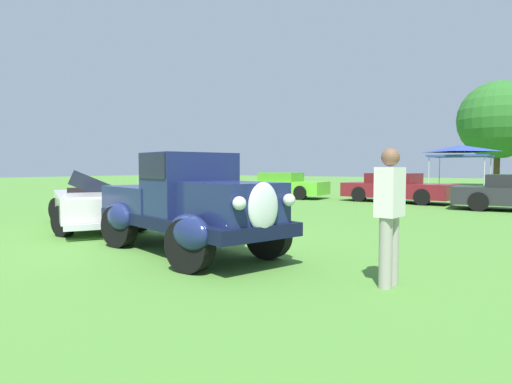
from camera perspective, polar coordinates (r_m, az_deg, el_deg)
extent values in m
plane|color=#4C8433|center=(8.42, -11.40, -6.79)|extent=(120.00, 120.00, 0.00)
cube|color=black|center=(7.57, -9.09, -3.61)|extent=(4.40, 2.55, 0.20)
cube|color=navy|center=(6.49, -3.57, -1.33)|extent=(1.78, 1.48, 0.60)
ellipsoid|color=silver|center=(5.88, 0.95, -2.00)|extent=(0.30, 0.54, 0.68)
cube|color=navy|center=(7.43, -8.69, 1.06)|extent=(1.34, 1.60, 1.04)
cube|color=black|center=(7.42, -8.71, 3.38)|extent=(1.26, 1.60, 0.40)
cube|color=navy|center=(8.57, -13.07, -0.84)|extent=(2.13, 1.86, 0.48)
ellipsoid|color=navy|center=(6.93, 1.63, -4.20)|extent=(0.98, 0.60, 0.52)
ellipsoid|color=navy|center=(6.09, -8.72, -5.27)|extent=(0.98, 0.60, 0.52)
ellipsoid|color=navy|center=(8.94, -8.89, -2.56)|extent=(0.98, 0.60, 0.52)
ellipsoid|color=navy|center=(8.31, -17.51, -3.11)|extent=(0.98, 0.60, 0.52)
sphere|color=silver|center=(6.13, 4.36, -1.04)|extent=(0.18, 0.18, 0.18)
sphere|color=silver|center=(5.56, -2.21, -1.48)|extent=(0.18, 0.18, 0.18)
cylinder|color=black|center=(6.95, 1.63, -5.67)|extent=(0.76, 0.24, 0.76)
cylinder|color=black|center=(6.12, -8.71, -6.94)|extent=(0.76, 0.24, 0.76)
cylinder|color=black|center=(8.96, -8.88, -3.71)|extent=(0.76, 0.24, 0.76)
cylinder|color=black|center=(8.33, -17.49, -4.34)|extent=(0.76, 0.24, 0.76)
cube|color=silver|center=(11.39, -20.36, -1.44)|extent=(4.51, 3.55, 0.52)
cube|color=silver|center=(10.16, -19.64, -0.83)|extent=(2.19, 2.09, 0.20)
cube|color=black|center=(11.10, -20.26, 0.62)|extent=(0.66, 1.12, 0.82)
cube|color=black|center=(11.77, -20.60, -0.12)|extent=(0.83, 1.19, 0.28)
cube|color=silver|center=(9.26, -18.88, -4.24)|extent=(0.89, 1.49, 0.12)
cylinder|color=black|center=(10.21, -15.20, -3.22)|extent=(0.66, 0.20, 0.66)
cylinder|color=black|center=(10.02, -23.92, -3.50)|extent=(0.66, 0.20, 0.66)
cylinder|color=black|center=(12.79, -17.51, -1.97)|extent=(0.66, 0.20, 0.66)
cylinder|color=black|center=(12.64, -24.46, -2.17)|extent=(0.66, 0.20, 0.66)
cube|color=beige|center=(24.47, -7.32, 0.96)|extent=(4.80, 2.62, 0.60)
cube|color=#B3AB8E|center=(24.60, -7.58, 2.13)|extent=(2.26, 1.84, 0.44)
cylinder|color=black|center=(22.92, -6.88, 0.36)|extent=(0.64, 0.22, 0.64)
cylinder|color=black|center=(25.17, -10.56, 0.58)|extent=(0.64, 0.22, 0.64)
cube|color=#60C62D|center=(20.86, 3.69, 0.59)|extent=(4.17, 1.97, 0.60)
cube|color=#4D9F24|center=(20.91, 3.30, 1.97)|extent=(1.89, 1.57, 0.44)
cylinder|color=black|center=(19.65, 5.87, -0.11)|extent=(0.64, 0.22, 0.64)
cylinder|color=black|center=(20.77, -0.27, 0.09)|extent=(0.64, 0.22, 0.64)
cube|color=maroon|center=(19.13, 18.05, 0.20)|extent=(4.66, 2.26, 0.60)
cube|color=maroon|center=(19.18, 17.59, 1.71)|extent=(2.15, 1.69, 0.44)
cylinder|color=black|center=(17.91, 20.97, -0.62)|extent=(0.64, 0.22, 0.64)
cylinder|color=black|center=(19.04, 13.40, -0.28)|extent=(0.64, 0.22, 0.64)
cylinder|color=black|center=(16.24, 27.15, -1.14)|extent=(0.64, 0.22, 0.64)
cylinder|color=#9E998E|center=(5.50, 16.63, -7.66)|extent=(0.16, 0.16, 0.86)
cylinder|color=#9E998E|center=(5.68, 17.41, -7.33)|extent=(0.16, 0.16, 0.86)
cube|color=silver|center=(5.50, 17.15, 0.00)|extent=(0.27, 0.42, 0.60)
sphere|color=brown|center=(5.49, 17.23, 4.38)|extent=(0.22, 0.22, 0.22)
cylinder|color=#B7B7BC|center=(28.14, 28.39, 1.96)|extent=(0.05, 0.05, 2.05)
cylinder|color=#B7B7BC|center=(25.41, 27.75, 1.88)|extent=(0.05, 0.05, 2.05)
cylinder|color=#B7B7BC|center=(28.55, 22.91, 2.11)|extent=(0.05, 0.05, 2.05)
cylinder|color=#B7B7BC|center=(25.87, 21.71, 2.04)|extent=(0.05, 0.05, 2.05)
cube|color=#2D429E|center=(26.96, 25.25, 4.29)|extent=(3.05, 3.05, 0.10)
pyramid|color=#2D429E|center=(26.98, 25.27, 5.18)|extent=(2.98, 2.98, 0.38)
cylinder|color=#47331E|center=(37.97, 29.03, 3.23)|extent=(0.44, 0.44, 3.46)
sphere|color=#286623|center=(38.14, 29.17, 8.26)|extent=(5.87, 5.87, 5.87)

